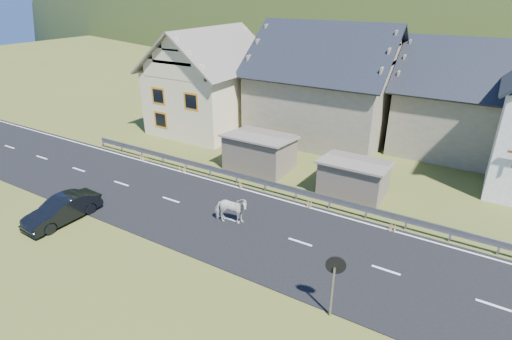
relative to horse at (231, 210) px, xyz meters
The scene contains 14 objects.
ground 0.88m from the horse, 135.80° to the left, with size 160.00×160.00×0.00m, color #445020.
road 0.86m from the horse, 135.80° to the left, with size 60.00×7.00×0.04m, color black.
lane_markings 0.84m from the horse, 135.80° to the left, with size 60.00×6.60×0.01m, color silver.
guardrail 3.95m from the horse, 93.80° to the left, with size 28.10×0.09×0.75m.
shed_left 7.13m from the horse, 108.51° to the left, with size 4.30×3.30×2.40m, color #6E6253.
shed_right 7.56m from the horse, 55.87° to the left, with size 3.80×2.90×2.20m, color #6E6253.
house_cream 16.38m from the horse, 129.96° to the left, with size 7.80×9.80×8.30m.
house_stone_a 15.78m from the horse, 94.73° to the left, with size 10.80×9.80×8.90m.
house_stone_b 19.64m from the horse, 63.14° to the left, with size 9.80×8.80×8.10m.
mountain 181.51m from the horse, 88.49° to the left, with size 440.00×280.00×260.00m, color #223111.
conifer_patch 123.44m from the horse, 116.62° to the left, with size 76.00×50.00×28.00m, color black.
horse is the anchor object (origin of this frame).
car 8.61m from the horse, 150.99° to the right, with size 1.35×3.88×1.28m, color black.
traffic_mirror 7.48m from the horse, 26.28° to the right, with size 0.68×0.33×2.57m.
Camera 1 is at (10.24, -14.48, 10.92)m, focal length 28.00 mm.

